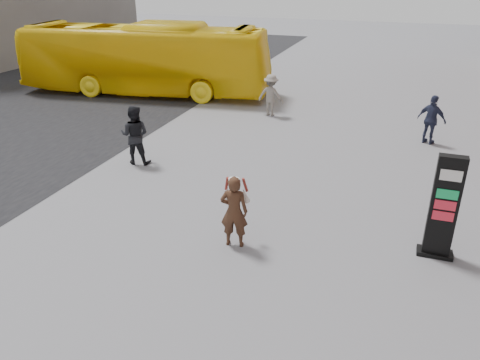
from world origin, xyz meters
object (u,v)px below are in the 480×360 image
(pedestrian_c, at_px, (432,120))
(pedestrian_a, at_px, (135,135))
(info_pylon, at_px, (444,208))
(bus, at_px, (145,59))
(woman, at_px, (234,210))
(pedestrian_b, at_px, (271,95))

(pedestrian_c, bearing_deg, pedestrian_a, 55.78)
(info_pylon, xyz_separation_m, pedestrian_a, (-8.97, 2.49, -0.23))
(info_pylon, relative_size, bus, 0.19)
(woman, distance_m, bus, 14.79)
(bus, xyz_separation_m, pedestrian_b, (6.89, -1.62, -0.84))
(pedestrian_b, bearing_deg, pedestrian_a, 73.55)
(woman, xyz_separation_m, bus, (-8.94, 11.74, 0.83))
(pedestrian_a, xyz_separation_m, pedestrian_b, (2.60, 6.56, -0.08))
(bus, bearing_deg, info_pylon, -136.17)
(woman, xyz_separation_m, pedestrian_a, (-4.65, 3.56, 0.07))
(woman, bearing_deg, pedestrian_c, -126.35)
(pedestrian_c, bearing_deg, pedestrian_b, 12.91)
(info_pylon, bearing_deg, pedestrian_b, 125.33)
(pedestrian_a, height_order, pedestrian_b, pedestrian_a)
(pedestrian_a, bearing_deg, info_pylon, 153.38)
(woman, height_order, pedestrian_c, pedestrian_c)
(bus, xyz_separation_m, pedestrian_c, (13.21, -3.10, -0.83))
(woman, bearing_deg, info_pylon, -176.23)
(info_pylon, relative_size, pedestrian_b, 1.35)
(info_pylon, distance_m, pedestrian_b, 11.08)
(pedestrian_b, bearing_deg, bus, -8.12)
(info_pylon, xyz_separation_m, bus, (-13.27, 10.68, 0.53))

